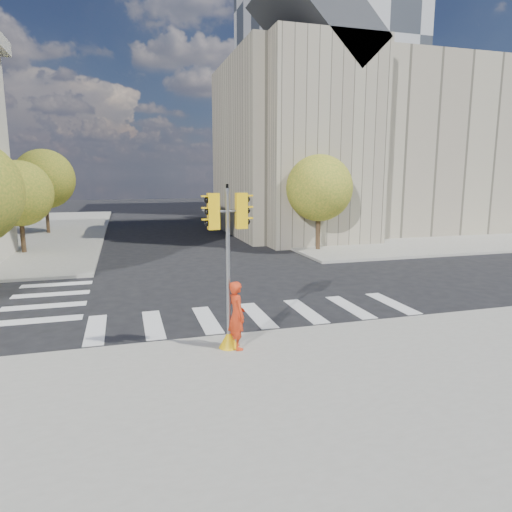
{
  "coord_description": "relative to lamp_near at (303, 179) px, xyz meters",
  "views": [
    {
      "loc": [
        -4.47,
        -16.81,
        4.88
      ],
      "look_at": [
        -0.11,
        -1.85,
        2.1
      ],
      "focal_mm": 32.0,
      "sensor_mm": 36.0,
      "label": 1
    }
  ],
  "objects": [
    {
      "name": "ground",
      "position": [
        -8.0,
        -14.0,
        -4.58
      ],
      "size": [
        160.0,
        160.0,
        0.0
      ],
      "primitive_type": "plane",
      "color": "black",
      "rests_on": "ground"
    },
    {
      "name": "tree_lw_far",
      "position": [
        -18.5,
        10.0,
        -0.04
      ],
      "size": [
        4.8,
        4.8,
        6.95
      ],
      "color": "#382616",
      "rests_on": "ground"
    },
    {
      "name": "tree_re_mid",
      "position": [
        -0.5,
        8.0,
        -0.23
      ],
      "size": [
        4.6,
        4.6,
        6.66
      ],
      "color": "#382616",
      "rests_on": "ground"
    },
    {
      "name": "tree_lw_mid",
      "position": [
        -18.5,
        0.0,
        -0.82
      ],
      "size": [
        4.0,
        4.0,
        5.77
      ],
      "color": "#382616",
      "rests_on": "ground"
    },
    {
      "name": "traffic_signal",
      "position": [
        -9.82,
        -19.05,
        -2.53
      ],
      "size": [
        1.07,
        0.56,
        4.5
      ],
      "rotation": [
        0.0,
        0.0,
        0.03
      ],
      "color": "#E3AF0B",
      "rests_on": "sidewalk_near"
    },
    {
      "name": "tree_re_far",
      "position": [
        -0.5,
        20.0,
        -0.71
      ],
      "size": [
        4.0,
        4.0,
        5.88
      ],
      "color": "#382616",
      "rests_on": "ground"
    },
    {
      "name": "office_tower",
      "position": [
        14.0,
        28.0,
        10.42
      ],
      "size": [
        20.0,
        18.0,
        30.0
      ],
      "primitive_type": "cube",
      "color": "#9EA0A3",
      "rests_on": "ground"
    },
    {
      "name": "photographer",
      "position": [
        -9.63,
        -19.17,
        -3.48
      ],
      "size": [
        0.55,
        0.75,
        1.9
      ],
      "primitive_type": "imported",
      "rotation": [
        0.0,
        0.0,
        1.72
      ],
      "color": "red",
      "rests_on": "sidewalk_near"
    },
    {
      "name": "sidewalk_near",
      "position": [
        -8.0,
        -25.0,
        -4.5
      ],
      "size": [
        30.0,
        14.0,
        0.15
      ],
      "primitive_type": "cube",
      "color": "gray",
      "rests_on": "ground"
    },
    {
      "name": "civic_building",
      "position": [
        7.59,
        5.12,
        2.68
      ],
      "size": [
        26.0,
        16.0,
        19.39
      ],
      "color": "gray",
      "rests_on": "ground"
    },
    {
      "name": "lamp_far",
      "position": [
        0.0,
        14.0,
        0.0
      ],
      "size": [
        0.35,
        0.18,
        8.11
      ],
      "color": "black",
      "rests_on": "sidewalk_far_right"
    },
    {
      "name": "lamp_near",
      "position": [
        0.0,
        0.0,
        0.0
      ],
      "size": [
        0.35,
        0.18,
        8.11
      ],
      "color": "black",
      "rests_on": "sidewalk_far_right"
    },
    {
      "name": "tree_re_near",
      "position": [
        -0.5,
        -4.0,
        -0.53
      ],
      "size": [
        4.2,
        4.2,
        6.16
      ],
      "color": "#382616",
      "rests_on": "ground"
    },
    {
      "name": "sidewalk_far_right",
      "position": [
        12.0,
        12.0,
        -4.5
      ],
      "size": [
        28.0,
        40.0,
        0.15
      ],
      "primitive_type": "cube",
      "color": "gray",
      "rests_on": "ground"
    }
  ]
}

